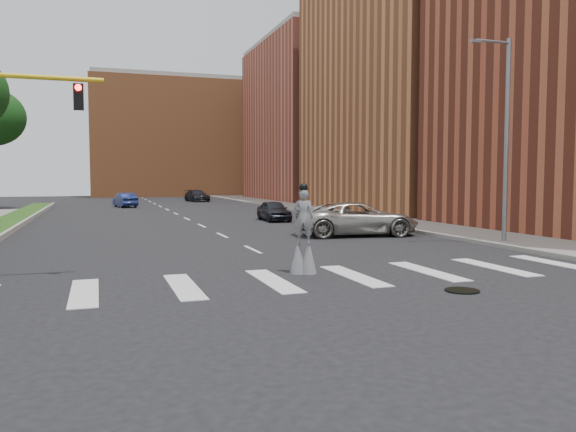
% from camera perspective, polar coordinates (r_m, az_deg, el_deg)
% --- Properties ---
extents(ground_plane, '(160.00, 160.00, 0.00)m').
position_cam_1_polar(ground_plane, '(15.85, 4.04, -6.96)').
color(ground_plane, black).
rests_on(ground_plane, ground).
extents(median_curb, '(0.20, 60.00, 0.28)m').
position_cam_1_polar(median_curb, '(34.74, -26.00, -1.15)').
color(median_curb, '#969691').
rests_on(median_curb, ground).
extents(sidewalk_right, '(5.00, 90.00, 0.18)m').
position_cam_1_polar(sidewalk_right, '(43.59, 6.44, 0.13)').
color(sidewalk_right, slate).
rests_on(sidewalk_right, ground).
extents(manhole, '(0.90, 0.90, 0.04)m').
position_cam_1_polar(manhole, '(15.59, 17.27, -7.25)').
color(manhole, black).
rests_on(manhole, ground).
extents(building_mid, '(16.00, 22.00, 24.00)m').
position_cam_1_polar(building_mid, '(53.23, 13.73, 13.61)').
color(building_mid, '#B9683A').
rests_on(building_mid, ground).
extents(building_far, '(16.00, 22.00, 20.00)m').
position_cam_1_polar(building_far, '(74.20, 3.56, 9.40)').
color(building_far, '#BD5C46').
rests_on(building_far, ground).
extents(building_backdrop, '(26.00, 14.00, 18.00)m').
position_cam_1_polar(building_backdrop, '(93.31, -11.43, 7.60)').
color(building_backdrop, '#B9683A').
rests_on(building_backdrop, ground).
extents(streetlight, '(2.05, 0.20, 9.00)m').
position_cam_1_polar(streetlight, '(26.54, 21.17, 7.80)').
color(streetlight, slate).
rests_on(streetlight, ground).
extents(stilt_performer, '(0.81, 0.65, 2.82)m').
position_cam_1_polar(stilt_performer, '(17.45, 1.57, -2.29)').
color(stilt_performer, '#311E13').
rests_on(stilt_performer, ground).
extents(suv_crossing, '(6.51, 3.64, 1.72)m').
position_cam_1_polar(suv_crossing, '(29.00, 7.08, -0.29)').
color(suv_crossing, '#ABA8A1').
rests_on(suv_crossing, ground).
extents(car_near, '(1.73, 4.13, 1.40)m').
position_cam_1_polar(car_near, '(38.50, -1.45, 0.55)').
color(car_near, black).
rests_on(car_near, ground).
extents(car_mid, '(2.37, 4.53, 1.42)m').
position_cam_1_polar(car_mid, '(58.12, -16.22, 1.57)').
color(car_mid, navy).
rests_on(car_mid, ground).
extents(car_far, '(2.80, 5.16, 1.42)m').
position_cam_1_polar(car_far, '(69.41, -9.23, 2.05)').
color(car_far, black).
rests_on(car_far, ground).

